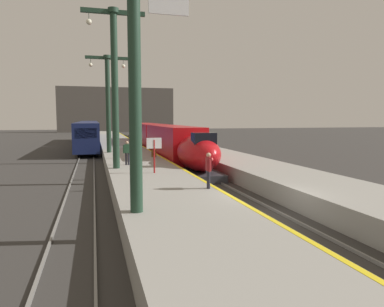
% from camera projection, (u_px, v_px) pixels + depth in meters
% --- Properties ---
extents(ground_plane, '(260.00, 260.00, 0.00)m').
position_uv_depth(ground_plane, '(268.00, 217.00, 15.72)').
color(ground_plane, '#33302D').
extents(platform_left, '(4.80, 110.00, 1.05)m').
position_uv_depth(platform_left, '(126.00, 154.00, 38.35)').
color(platform_left, gray).
rests_on(platform_left, ground).
extents(platform_right, '(4.80, 110.00, 1.05)m').
position_uv_depth(platform_right, '(198.00, 152.00, 40.49)').
color(platform_right, gray).
rests_on(platform_right, ground).
extents(platform_left_safety_stripe, '(0.20, 107.80, 0.01)m').
position_uv_depth(platform_left_safety_stripe, '(147.00, 148.00, 38.90)').
color(platform_left_safety_stripe, yellow).
rests_on(platform_left_safety_stripe, platform_left).
extents(rail_main_left, '(0.08, 110.00, 0.12)m').
position_uv_depth(rail_main_left, '(152.00, 155.00, 41.91)').
color(rail_main_left, slate).
rests_on(rail_main_left, ground).
extents(rail_main_right, '(0.08, 110.00, 0.12)m').
position_uv_depth(rail_main_right, '(165.00, 154.00, 42.30)').
color(rail_main_right, slate).
rests_on(rail_main_right, ground).
extents(rail_secondary_left, '(0.08, 110.00, 0.12)m').
position_uv_depth(rail_secondary_left, '(80.00, 157.00, 39.77)').
color(rail_secondary_left, slate).
rests_on(rail_secondary_left, ground).
extents(rail_secondary_right, '(0.08, 110.00, 0.12)m').
position_uv_depth(rail_secondary_right, '(94.00, 156.00, 40.16)').
color(rail_secondary_right, slate).
rests_on(rail_secondary_right, ground).
extents(highspeed_train_main, '(2.92, 37.60, 3.60)m').
position_uv_depth(highspeed_train_main, '(160.00, 139.00, 40.60)').
color(highspeed_train_main, '#B20F14').
rests_on(highspeed_train_main, ground).
extents(regional_train_adjacent, '(2.85, 36.60, 3.80)m').
position_uv_depth(regional_train_adjacent, '(88.00, 133.00, 55.17)').
color(regional_train_adjacent, '#141E4C').
rests_on(regional_train_adjacent, ground).
extents(station_column_near, '(4.00, 0.68, 8.88)m').
position_uv_depth(station_column_near, '(136.00, 54.00, 12.09)').
color(station_column_near, '#1E3828').
rests_on(station_column_near, platform_left).
extents(station_column_mid, '(4.00, 0.68, 10.23)m').
position_uv_depth(station_column_mid, '(115.00, 75.00, 23.01)').
color(station_column_mid, '#1E3828').
rests_on(station_column_mid, platform_left).
extents(station_column_far, '(4.00, 0.68, 9.19)m').
position_uv_depth(station_column_far, '(108.00, 95.00, 33.97)').
color(station_column_far, '#1E3828').
rests_on(station_column_far, platform_left).
extents(passenger_near_edge, '(0.56, 0.30, 1.69)m').
position_uv_depth(passenger_near_edge, '(133.00, 146.00, 29.52)').
color(passenger_near_edge, '#23232D').
rests_on(passenger_near_edge, platform_left).
extents(passenger_mid_platform, '(0.26, 0.57, 1.69)m').
position_uv_depth(passenger_mid_platform, '(209.00, 168.00, 16.70)').
color(passenger_mid_platform, '#23232D').
rests_on(passenger_mid_platform, platform_left).
extents(passenger_far_waiting, '(0.56, 0.28, 1.69)m').
position_uv_depth(passenger_far_waiting, '(127.00, 151.00, 25.19)').
color(passenger_far_waiting, '#23232D').
rests_on(passenger_far_waiting, platform_left).
extents(rolling_suitcase, '(0.40, 0.22, 0.98)m').
position_uv_depth(rolling_suitcase, '(154.00, 153.00, 30.51)').
color(rolling_suitcase, brown).
rests_on(rolling_suitcase, platform_left).
extents(departure_info_board, '(0.90, 0.10, 2.12)m').
position_uv_depth(departure_info_board, '(154.00, 148.00, 21.40)').
color(departure_info_board, maroon).
rests_on(departure_info_board, platform_left).
extents(terminus_back_wall, '(36.00, 2.00, 14.00)m').
position_uv_depth(terminus_back_wall, '(117.00, 110.00, 112.90)').
color(terminus_back_wall, '#4C4742').
rests_on(terminus_back_wall, ground).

